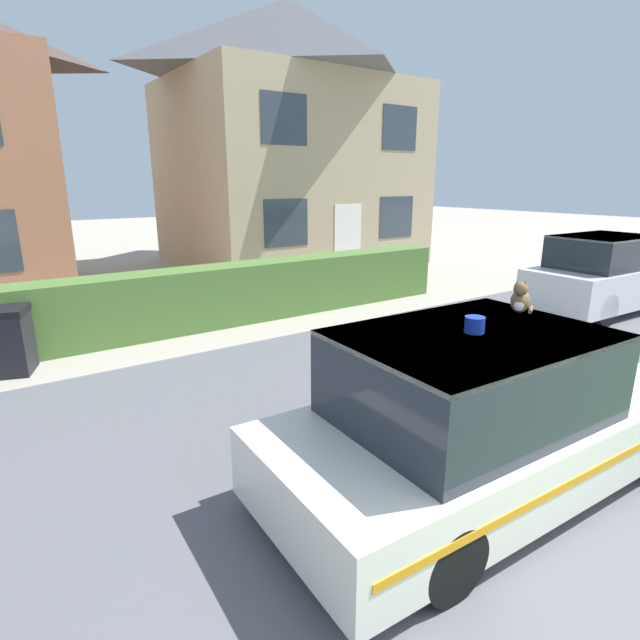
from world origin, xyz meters
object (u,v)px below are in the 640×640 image
at_px(neighbour_car_near, 605,275).
at_px(wheelie_bin, 6,341).
at_px(cat, 521,299).
at_px(house_right, 290,136).
at_px(police_car, 485,414).

relative_size(neighbour_car_near, wheelie_bin, 4.00).
relative_size(cat, house_right, 0.04).
bearing_deg(wheelie_bin, house_right, 55.34).
distance_m(house_right, wheelie_bin, 11.95).
height_order(cat, neighbour_car_near, cat).
xyz_separation_m(neighbour_car_near, house_right, (-1.87, 9.92, 3.43)).
bearing_deg(wheelie_bin, neighbour_car_near, 2.71).
bearing_deg(house_right, cat, -113.40).
bearing_deg(house_right, wheelie_bin, -143.35).
bearing_deg(cat, police_car, -64.54).
xyz_separation_m(police_car, cat, (0.17, -0.12, 1.08)).
xyz_separation_m(neighbour_car_near, wheelie_bin, (-10.98, 3.14, -0.29)).
bearing_deg(police_car, neighbour_car_near, 21.98).
height_order(police_car, neighbour_car_near, police_car).
distance_m(cat, neighbour_car_near, 7.95).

